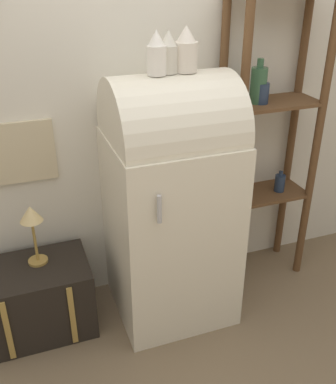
% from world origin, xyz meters
% --- Properties ---
extents(ground_plane, '(12.00, 12.00, 0.00)m').
position_xyz_m(ground_plane, '(0.00, 0.00, 0.00)').
color(ground_plane, '#7A664C').
extents(wall_back, '(7.00, 0.09, 2.70)m').
position_xyz_m(wall_back, '(-0.01, 0.57, 1.35)').
color(wall_back, silver).
rests_on(wall_back, ground_plane).
extents(refrigerator, '(0.67, 0.67, 1.47)m').
position_xyz_m(refrigerator, '(-0.00, 0.23, 0.76)').
color(refrigerator, silver).
rests_on(refrigerator, ground_plane).
extents(suitcase_trunk, '(0.62, 0.43, 0.43)m').
position_xyz_m(suitcase_trunk, '(-0.80, 0.30, 0.22)').
color(suitcase_trunk, black).
rests_on(suitcase_trunk, ground_plane).
extents(shelf_unit, '(0.59, 0.31, 1.82)m').
position_xyz_m(shelf_unit, '(0.69, 0.38, 1.04)').
color(shelf_unit, brown).
rests_on(shelf_unit, ground_plane).
extents(vase_left, '(0.09, 0.09, 0.21)m').
position_xyz_m(vase_left, '(-0.08, 0.22, 1.56)').
color(vase_left, white).
rests_on(vase_left, refrigerator).
extents(vase_center, '(0.10, 0.10, 0.20)m').
position_xyz_m(vase_center, '(-0.01, 0.24, 1.56)').
color(vase_center, beige).
rests_on(vase_center, refrigerator).
extents(vase_right, '(0.11, 0.11, 0.22)m').
position_xyz_m(vase_right, '(0.08, 0.23, 1.57)').
color(vase_right, silver).
rests_on(vase_right, refrigerator).
extents(desk_lamp, '(0.13, 0.13, 0.36)m').
position_xyz_m(desk_lamp, '(-0.76, 0.35, 0.71)').
color(desk_lamp, '#AD8942').
rests_on(desk_lamp, suitcase_trunk).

